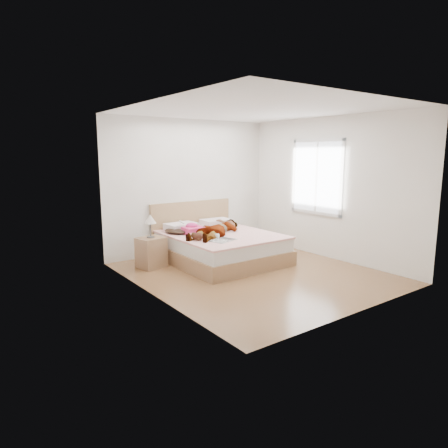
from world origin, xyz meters
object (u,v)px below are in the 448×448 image
phone (182,222)px  coffee_mug (217,236)px  towel (193,229)px  nightstand (151,250)px  magazine (223,240)px  woman (217,227)px  plush_toy (197,236)px  bed (218,245)px

phone → coffee_mug: 0.86m
towel → nightstand: bearing=175.4°
phone → magazine: phone is taller
magazine → coffee_mug: (-0.01, 0.17, 0.04)m
phone → nightstand: (-0.68, -0.10, -0.40)m
woman → plush_toy: size_ratio=6.38×
woman → phone: bearing=-160.0°
woman → bed: bed is taller
phone → nightstand: 0.79m
woman → towel: size_ratio=4.46×
woman → bed: (0.03, 0.01, -0.35)m
bed → magazine: (-0.31, -0.59, 0.24)m
woman → coffee_mug: 0.51m
towel → nightstand: 0.86m
coffee_mug → plush_toy: bearing=162.8°
magazine → nightstand: 1.27m
plush_toy → bed: bearing=26.5°
woman → magazine: size_ratio=3.33×
phone → nightstand: bearing=157.3°
plush_toy → phone: bearing=80.7°
plush_toy → magazine: bearing=-38.5°
phone → plush_toy: size_ratio=0.40×
plush_toy → nightstand: nightstand is taller
bed → towel: 0.55m
towel → magazine: size_ratio=0.75×
phone → woman: bearing=-70.0°
nightstand → plush_toy: bearing=-47.5°
bed → coffee_mug: size_ratio=17.75×
bed → magazine: bearing=-117.5°
nightstand → coffee_mug: bearing=-38.7°
coffee_mug → nightstand: bearing=141.3°
nightstand → woman: bearing=-14.2°
woman → coffee_mug: size_ratio=14.19×
magazine → nightstand: size_ratio=0.54×
woman → nightstand: size_ratio=1.81×
magazine → plush_toy: 0.44m
bed → plush_toy: (-0.65, -0.32, 0.30)m
magazine → plush_toy: (-0.34, 0.27, 0.06)m
woman → phone: woman is taller
plush_toy → nightstand: 0.87m
bed → magazine: size_ratio=4.16×
phone → nightstand: size_ratio=0.11×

